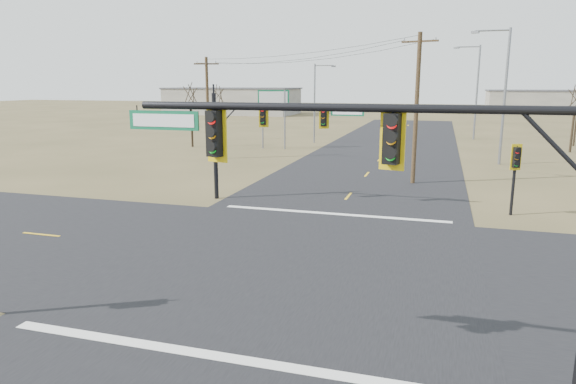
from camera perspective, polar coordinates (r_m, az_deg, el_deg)
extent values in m
plane|color=brown|center=(20.17, 0.74, -7.61)|extent=(320.00, 320.00, 0.00)
cube|color=black|center=(20.17, 0.74, -7.58)|extent=(160.00, 14.00, 0.02)
cube|color=black|center=(20.17, 0.74, -7.58)|extent=(14.00, 160.00, 0.02)
cube|color=silver|center=(13.73, -8.25, -17.53)|extent=(12.00, 0.40, 0.01)
cube|color=silver|center=(27.15, 5.07, -2.42)|extent=(12.00, 0.40, 0.01)
cylinder|color=black|center=(10.96, 6.85, 9.28)|extent=(9.81, 0.18, 0.18)
cube|color=#0D613D|center=(12.50, -13.65, 7.75)|extent=(1.80, 0.05, 0.45)
cylinder|color=black|center=(30.56, -8.09, 5.00)|extent=(0.25, 0.25, 6.22)
cylinder|color=black|center=(28.99, -1.34, 9.72)|extent=(7.55, 0.16, 0.16)
cube|color=#0D613D|center=(28.03, 6.62, 8.85)|extent=(1.80, 0.05, 0.45)
cylinder|color=black|center=(28.98, 23.78, 1.10)|extent=(0.15, 0.15, 3.60)
cylinder|color=#4B3720|center=(35.87, 14.07, 8.85)|extent=(0.29, 0.29, 10.04)
cube|color=#4B3720|center=(35.92, 14.44, 15.91)|extent=(2.40, 0.78, 0.12)
cylinder|color=#4B3720|center=(47.12, -8.90, 9.12)|extent=(0.26, 0.26, 9.04)
cube|color=#4B3720|center=(47.10, -9.06, 13.88)|extent=(2.16, 0.69, 0.12)
cylinder|color=slate|center=(54.47, -2.84, 8.06)|extent=(0.16, 0.16, 6.09)
cylinder|color=slate|center=(53.71, -0.36, 8.02)|extent=(0.16, 0.16, 6.09)
cube|color=#0D613D|center=(53.97, -1.62, 10.20)|extent=(3.09, 1.15, 2.03)
cylinder|color=slate|center=(46.85, 22.93, 9.63)|extent=(0.22, 0.22, 11.18)
cylinder|color=slate|center=(46.90, 21.80, 16.33)|extent=(2.68, 0.13, 0.13)
cube|color=slate|center=(46.81, 20.09, 16.34)|extent=(0.68, 0.50, 0.20)
cylinder|color=slate|center=(67.18, 20.25, 10.29)|extent=(0.22, 0.22, 11.23)
cylinder|color=slate|center=(67.24, 19.41, 14.98)|extent=(2.69, 0.13, 0.13)
cube|color=slate|center=(67.20, 18.21, 14.97)|extent=(0.68, 0.47, 0.20)
cylinder|color=slate|center=(59.67, 2.96, 9.77)|extent=(0.18, 0.18, 8.92)
cylinder|color=slate|center=(59.41, 4.04, 13.85)|extent=(2.14, 0.11, 0.11)
cube|color=slate|center=(59.18, 5.08, 13.74)|extent=(0.53, 0.36, 0.16)
cylinder|color=black|center=(56.66, -10.64, 7.28)|extent=(0.23, 0.23, 4.61)
cylinder|color=black|center=(63.04, -7.67, 7.82)|extent=(0.21, 0.21, 4.57)
cylinder|color=black|center=(58.51, 29.04, 6.01)|extent=(0.23, 0.23, 4.37)
cylinder|color=black|center=(64.62, 29.32, 6.44)|extent=(0.20, 0.20, 4.44)
cube|color=#9B968A|center=(117.40, -6.16, 9.97)|extent=(28.00, 14.00, 5.50)
cube|color=#9B968A|center=(129.88, 25.68, 8.95)|extent=(20.00, 12.00, 5.00)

